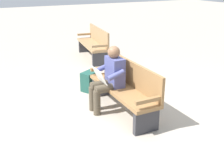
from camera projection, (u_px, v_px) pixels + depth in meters
name	position (u px, v px, depth m)	size (l,w,h in m)	color
ground_plane	(122.00, 111.00, 4.98)	(40.00, 40.00, 0.00)	#A89E8E
bench_near	(125.00, 87.00, 4.85)	(1.80, 0.50, 0.90)	olive
person_seated	(109.00, 77.00, 4.85)	(0.57, 0.58, 1.18)	#474C84
backpack	(90.00, 81.00, 5.82)	(0.39, 0.41, 0.41)	#1E4C42
bench_far	(94.00, 43.00, 8.11)	(1.85, 0.71, 0.90)	#9E7A51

